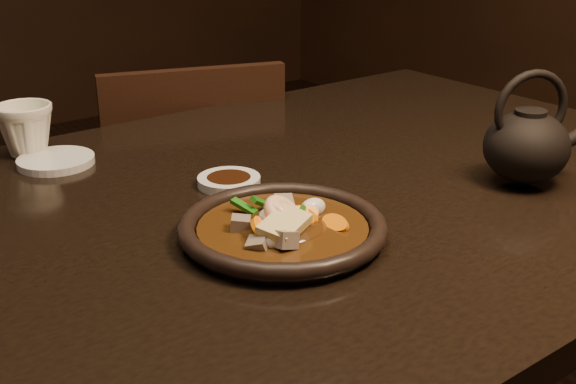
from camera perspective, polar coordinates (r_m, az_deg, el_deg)
table at (r=0.99m, az=-4.46°, el=-5.44°), size 1.60×0.90×0.75m
chair at (r=1.66m, az=-7.70°, el=-2.33°), size 0.49×0.49×0.82m
plate at (r=0.87m, az=-0.42°, el=-2.93°), size 0.25×0.25×0.03m
stirfry at (r=0.86m, az=-0.39°, el=-2.62°), size 0.14×0.14×0.06m
soy_dish at (r=1.03m, az=-4.69°, el=0.88°), size 0.09×0.09×0.01m
saucer_right at (r=1.17m, az=-17.86°, el=2.36°), size 0.12×0.12×0.01m
tea_cup at (r=1.21m, az=-20.03°, el=4.75°), size 0.10×0.10×0.09m
teapot at (r=1.07m, az=18.38°, el=3.70°), size 0.14×0.12×0.16m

